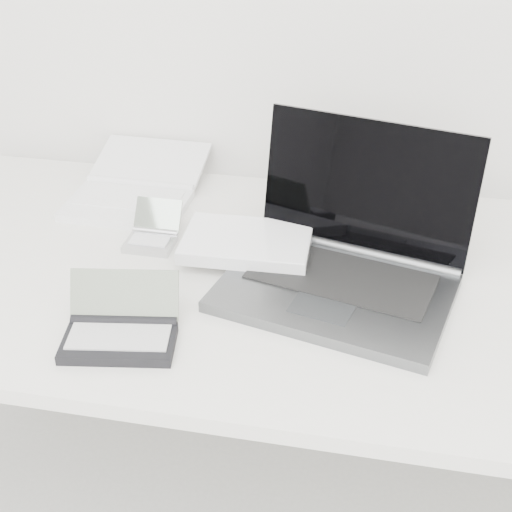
% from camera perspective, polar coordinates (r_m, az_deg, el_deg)
% --- Properties ---
extents(desk, '(1.60, 0.80, 0.73)m').
position_cam_1_polar(desk, '(1.40, 1.53, -2.96)').
color(desk, white).
rests_on(desk, ground).
extents(laptop_large, '(0.55, 0.42, 0.28)m').
position_cam_1_polar(laptop_large, '(1.34, 5.30, -0.07)').
color(laptop_large, '#57595C').
rests_on(laptop_large, desk).
extents(netbook_open_white, '(0.27, 0.34, 0.06)m').
position_cam_1_polar(netbook_open_white, '(1.65, -9.69, 5.11)').
color(netbook_open_white, white).
rests_on(netbook_open_white, desk).
extents(pda_silver, '(0.10, 0.12, 0.07)m').
position_cam_1_polar(pda_silver, '(1.47, -8.28, 1.65)').
color(pda_silver, silver).
rests_on(pda_silver, desk).
extents(palmtop_charcoal, '(0.21, 0.17, 0.10)m').
position_cam_1_polar(palmtop_charcoal, '(1.21, -10.78, -5.86)').
color(palmtop_charcoal, black).
rests_on(palmtop_charcoal, desk).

